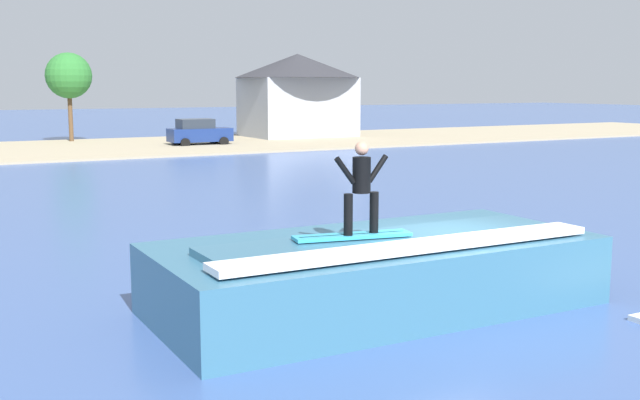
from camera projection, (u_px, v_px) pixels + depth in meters
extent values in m
plane|color=#3D5996|center=(447.00, 307.00, 14.33)|extent=(260.00, 260.00, 0.00)
cube|color=#346782|center=(376.00, 274.00, 14.20)|extent=(8.15, 3.71, 1.29)
cube|color=#346782|center=(390.00, 241.00, 13.69)|extent=(6.92, 1.67, 0.14)
cube|color=white|center=(415.00, 246.00, 13.04)|extent=(7.33, 0.67, 0.12)
cube|color=#33A5CC|center=(352.00, 236.00, 13.50)|extent=(2.17, 0.81, 0.06)
cube|color=black|center=(352.00, 234.00, 13.50)|extent=(1.93, 0.39, 0.01)
cylinder|color=black|center=(348.00, 215.00, 13.34)|extent=(0.16, 0.16, 0.73)
cylinder|color=black|center=(374.00, 212.00, 13.59)|extent=(0.16, 0.16, 0.73)
cylinder|color=black|center=(362.00, 175.00, 13.36)|extent=(0.32, 0.32, 0.63)
sphere|color=tan|center=(362.00, 148.00, 13.29)|extent=(0.24, 0.24, 0.24)
cylinder|color=black|center=(345.00, 170.00, 13.19)|extent=(0.42, 0.10, 0.49)
cylinder|color=black|center=(378.00, 169.00, 13.50)|extent=(0.42, 0.10, 0.49)
cube|color=tan|center=(60.00, 149.00, 49.15)|extent=(120.00, 16.32, 0.12)
cube|color=navy|center=(200.00, 135.00, 52.48)|extent=(4.22, 1.77, 0.90)
cube|color=#262D38|center=(195.00, 124.00, 52.22)|extent=(2.32, 1.59, 0.64)
cylinder|color=black|center=(214.00, 140.00, 54.01)|extent=(0.64, 0.22, 0.64)
cylinder|color=black|center=(224.00, 142.00, 52.38)|extent=(0.64, 0.22, 0.64)
cylinder|color=black|center=(177.00, 141.00, 52.72)|extent=(0.64, 0.22, 0.64)
cylinder|color=black|center=(185.00, 143.00, 51.09)|extent=(0.64, 0.22, 0.64)
cube|color=#9EA3AD|center=(298.00, 108.00, 60.85)|extent=(7.96, 6.09, 4.72)
cone|color=#2D2D33|center=(297.00, 66.00, 60.37)|extent=(9.87, 9.87, 1.86)
cylinder|color=brown|center=(71.00, 116.00, 55.25)|extent=(0.31, 0.31, 3.83)
sphere|color=#2C722E|center=(69.00, 76.00, 54.82)|extent=(3.26, 3.26, 3.26)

